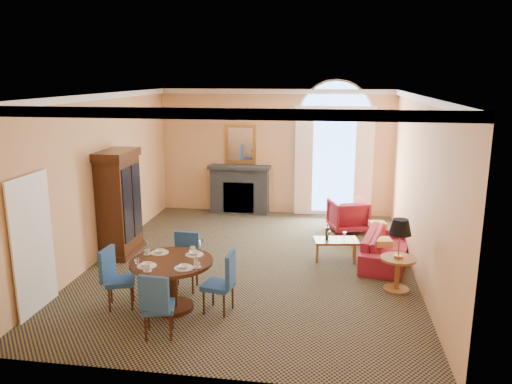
# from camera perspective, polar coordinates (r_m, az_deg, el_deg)

# --- Properties ---
(ground) EXTENTS (7.50, 7.50, 0.00)m
(ground) POSITION_cam_1_polar(r_m,az_deg,el_deg) (9.71, -0.45, -8.17)
(ground) COLOR black
(ground) RESTS_ON ground
(room_envelope) EXTENTS (6.04, 7.52, 3.45)m
(room_envelope) POSITION_cam_1_polar(r_m,az_deg,el_deg) (9.75, 0.00, 7.16)
(room_envelope) COLOR #EAAD6F
(room_envelope) RESTS_ON ground
(armoire) EXTENTS (0.61, 1.07, 2.11)m
(armoire) POSITION_cam_1_polar(r_m,az_deg,el_deg) (10.33, -15.36, -1.39)
(armoire) COLOR black
(armoire) RESTS_ON ground
(dining_table) EXTENTS (1.27, 1.27, 1.00)m
(dining_table) POSITION_cam_1_polar(r_m,az_deg,el_deg) (7.83, -9.59, -9.14)
(dining_table) COLOR black
(dining_table) RESTS_ON ground
(dining_chair_north) EXTENTS (0.45, 0.46, 0.96)m
(dining_chair_north) POSITION_cam_1_polar(r_m,az_deg,el_deg) (8.58, -8.02, -7.35)
(dining_chair_north) COLOR navy
(dining_chair_north) RESTS_ON ground
(dining_chair_south) EXTENTS (0.52, 0.52, 0.96)m
(dining_chair_south) POSITION_cam_1_polar(r_m,az_deg,el_deg) (7.04, -11.32, -12.23)
(dining_chair_south) COLOR navy
(dining_chair_south) RESTS_ON ground
(dining_chair_east) EXTENTS (0.50, 0.50, 0.96)m
(dining_chair_east) POSITION_cam_1_polar(r_m,az_deg,el_deg) (7.65, -3.67, -9.85)
(dining_chair_east) COLOR navy
(dining_chair_east) RESTS_ON ground
(dining_chair_west) EXTENTS (0.54, 0.54, 0.96)m
(dining_chair_west) POSITION_cam_1_polar(r_m,az_deg,el_deg) (8.12, -15.91, -8.97)
(dining_chair_west) COLOR navy
(dining_chair_west) RESTS_ON ground
(sofa) EXTENTS (1.17, 2.07, 0.57)m
(sofa) POSITION_cam_1_polar(r_m,az_deg,el_deg) (10.03, 14.64, -6.15)
(sofa) COLOR maroon
(sofa) RESTS_ON ground
(armchair) EXTENTS (1.01, 1.03, 0.75)m
(armchair) POSITION_cam_1_polar(r_m,az_deg,el_deg) (11.75, 10.46, -2.64)
(armchair) COLOR maroon
(armchair) RESTS_ON ground
(coffee_table) EXTENTS (0.91, 0.60, 0.76)m
(coffee_table) POSITION_cam_1_polar(r_m,az_deg,el_deg) (9.84, 9.08, -5.54)
(coffee_table) COLOR brown
(coffee_table) RESTS_ON ground
(side_table) EXTENTS (0.58, 0.58, 1.22)m
(side_table) POSITION_cam_1_polar(r_m,az_deg,el_deg) (8.61, 16.03, -5.96)
(side_table) COLOR brown
(side_table) RESTS_ON ground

